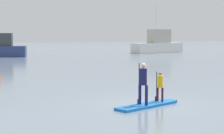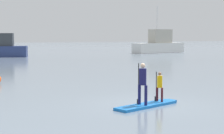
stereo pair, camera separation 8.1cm
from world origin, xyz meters
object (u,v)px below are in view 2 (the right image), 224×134
paddler_adult (143,81)px  motor_boat_small_navy (159,44)px  paddler_child_solo (159,85)px  paddleboard_near (148,105)px

paddler_adult → motor_boat_small_navy: size_ratio=0.17×
paddler_child_solo → motor_boat_small_navy: 42.73m
paddleboard_near → paddler_adult: size_ratio=1.93×
paddler_adult → paddler_child_solo: (0.93, 0.36, -0.24)m
paddleboard_near → motor_boat_small_navy: bearing=59.7°
paddler_child_solo → paddleboard_near: bearing=-158.3°
paddleboard_near → motor_boat_small_navy: motor_boat_small_navy is taller
paddleboard_near → paddler_adult: bearing=-160.5°
paddler_adult → motor_boat_small_navy: (22.09, 37.47, 0.27)m
paddleboard_near → paddler_adult: paddler_adult is taller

